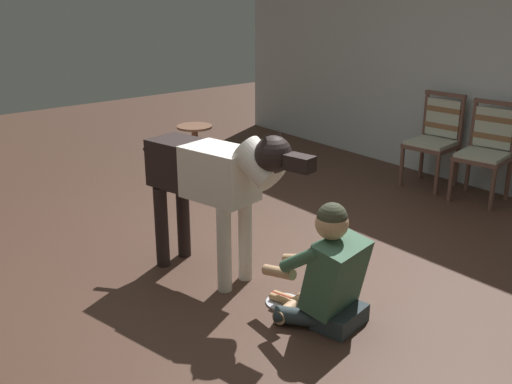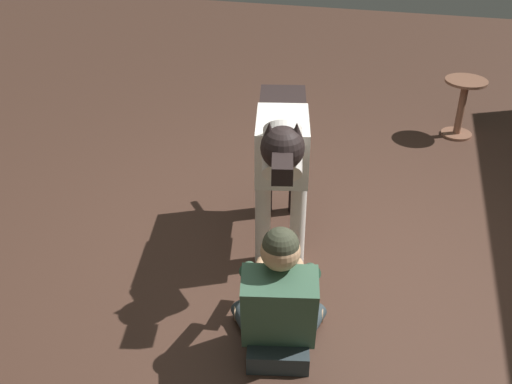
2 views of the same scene
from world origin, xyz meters
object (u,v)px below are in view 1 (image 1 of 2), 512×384
at_px(round_side_table, 195,146).
at_px(dining_chair_left_of_pair, 436,135).
at_px(person_sitting_on_floor, 329,274).
at_px(dining_chair_right_of_pair, 487,147).
at_px(large_dog, 214,177).
at_px(hot_dog_on_plate, 283,300).

bearing_deg(round_side_table, dining_chair_left_of_pair, 43.95).
distance_m(person_sitting_on_floor, round_side_table, 3.35).
xyz_separation_m(dining_chair_right_of_pair, person_sitting_on_floor, (0.69, -2.89, -0.21)).
height_order(large_dog, round_side_table, large_dog).
relative_size(dining_chair_left_of_pair, large_dog, 0.64).
height_order(dining_chair_right_of_pair, person_sitting_on_floor, dining_chair_right_of_pair).
distance_m(person_sitting_on_floor, large_dog, 1.08).
bearing_deg(large_dog, round_side_table, 149.83).
relative_size(dining_chair_right_of_pair, person_sitting_on_floor, 1.20).
relative_size(dining_chair_right_of_pair, large_dog, 0.64).
height_order(dining_chair_left_of_pair, dining_chair_right_of_pair, same).
bearing_deg(dining_chair_right_of_pair, large_dog, -95.04).
relative_size(dining_chair_right_of_pair, hot_dog_on_plate, 4.04).
bearing_deg(round_side_table, large_dog, -30.17).
height_order(dining_chair_right_of_pair, round_side_table, dining_chair_right_of_pair).
distance_m(large_dog, round_side_table, 2.59).
relative_size(person_sitting_on_floor, large_dog, 0.53).
bearing_deg(hot_dog_on_plate, dining_chair_left_of_pair, 107.57).
bearing_deg(large_dog, dining_chair_left_of_pair, 96.00).
relative_size(hot_dog_on_plate, round_side_table, 0.43).
bearing_deg(dining_chair_left_of_pair, large_dog, -84.00).
bearing_deg(hot_dog_on_plate, round_side_table, 157.80).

